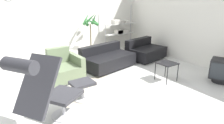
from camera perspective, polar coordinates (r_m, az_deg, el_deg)
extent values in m
plane|color=silver|center=(4.56, -3.53, -7.57)|extent=(12.00, 12.00, 0.00)
cube|color=silver|center=(6.74, -16.70, 12.53)|extent=(12.00, 0.06, 2.80)
cube|color=silver|center=(6.47, 22.63, 11.71)|extent=(0.06, 12.00, 2.80)
cylinder|color=#BCB29E|center=(4.33, -0.28, -8.99)|extent=(2.09, 2.09, 0.01)
cylinder|color=#BCBCC1|center=(3.71, -13.51, -14.48)|extent=(0.61, 0.61, 0.02)
cylinder|color=#BCBCC1|center=(3.61, -13.73, -12.09)|extent=(0.06, 0.06, 0.34)
cube|color=#2D2D33|center=(3.52, -13.98, -9.15)|extent=(0.75, 0.74, 0.06)
cube|color=#2D2D33|center=(3.00, -20.51, -6.27)|extent=(0.73, 0.73, 0.77)
cylinder|color=#2D2D33|center=(2.71, -24.87, -0.95)|extent=(0.41, 0.50, 0.18)
cylinder|color=#BCBCC1|center=(4.15, -8.28, -10.34)|extent=(0.36, 0.36, 0.02)
cylinder|color=#BCBCC1|center=(4.08, -8.39, -8.32)|extent=(0.05, 0.05, 0.31)
cube|color=#2D2D33|center=(4.00, -8.51, -5.96)|extent=(0.45, 0.38, 0.06)
cube|color=silver|center=(5.13, -13.44, -4.67)|extent=(0.68, 0.68, 0.06)
cube|color=#667556|center=(5.06, -13.60, -2.70)|extent=(0.59, 0.82, 0.32)
cube|color=#667556|center=(5.23, -15.24, 1.95)|extent=(0.57, 0.20, 0.39)
cube|color=#667556|center=(5.16, -10.19, -0.80)|extent=(0.15, 0.81, 0.53)
cube|color=#667556|center=(4.91, -17.36, -2.32)|extent=(0.15, 0.81, 0.53)
cube|color=black|center=(5.81, -1.05, -1.44)|extent=(1.44, 0.95, 0.05)
cube|color=black|center=(5.75, -1.06, 0.40)|extent=(1.60, 1.11, 0.34)
cube|color=black|center=(5.90, -3.28, 3.85)|extent=(1.49, 0.46, 0.25)
cube|color=black|center=(6.74, 9.64, 1.07)|extent=(1.17, 0.91, 0.05)
cube|color=black|center=(6.68, 9.73, 2.68)|extent=(1.31, 1.05, 0.34)
cube|color=black|center=(6.80, 7.62, 5.64)|extent=(1.20, 0.41, 0.25)
cube|color=black|center=(5.00, 15.47, -0.31)|extent=(0.42, 0.42, 0.02)
cylinder|color=black|center=(4.82, 15.47, -3.89)|extent=(0.02, 0.02, 0.44)
cylinder|color=black|center=(5.10, 18.25, -2.92)|extent=(0.02, 0.02, 0.44)
cylinder|color=black|center=(5.05, 12.22, -2.61)|extent=(0.02, 0.02, 0.44)
cylinder|color=black|center=(5.32, 15.05, -1.75)|extent=(0.02, 0.02, 0.44)
cylinder|color=black|center=(5.53, 28.46, -4.43)|extent=(0.37, 0.37, 0.12)
cube|color=black|center=(5.44, 28.90, -1.70)|extent=(0.65, 0.65, 0.44)
cube|color=#282D33|center=(5.20, 28.66, -2.51)|extent=(0.18, 0.41, 0.38)
cylinder|color=brown|center=(6.97, -5.97, 2.82)|extent=(0.26, 0.26, 0.28)
cylinder|color=#382819|center=(6.94, -6.00, 3.87)|extent=(0.24, 0.24, 0.02)
cylinder|color=brown|center=(6.84, -6.12, 7.29)|extent=(0.04, 0.04, 0.82)
cone|color=#2D6B33|center=(6.82, -5.15, 12.20)|extent=(0.12, 0.37, 0.40)
cone|color=#2D6B33|center=(6.92, -6.23, 12.20)|extent=(0.39, 0.29, 0.39)
cone|color=#2D6B33|center=(6.84, -7.39, 12.09)|extent=(0.37, 0.28, 0.39)
cone|color=#2D6B33|center=(6.72, -7.48, 11.25)|extent=(0.15, 0.35, 0.24)
cone|color=#2D6B33|center=(6.55, -5.93, 11.40)|extent=(0.50, 0.25, 0.30)
cone|color=#2D6B33|center=(6.67, -5.16, 11.67)|extent=(0.39, 0.25, 0.32)
cylinder|color=#BCBCC1|center=(7.41, -1.88, 9.37)|extent=(0.03, 0.03, 1.69)
cylinder|color=#BCBCC1|center=(8.10, 5.32, 10.06)|extent=(0.03, 0.03, 1.69)
cube|color=silver|center=(7.68, 2.40, 8.13)|extent=(1.25, 0.28, 0.02)
cube|color=silver|center=(7.62, 2.43, 10.86)|extent=(1.25, 0.28, 0.02)
cube|color=beige|center=(7.60, 1.88, 8.67)|extent=(0.26, 0.24, 0.14)
cube|color=silver|center=(7.76, 4.01, 11.44)|extent=(0.20, 0.24, 0.11)
cube|color=#B7B2A8|center=(7.70, 2.87, 8.74)|extent=(0.52, 0.24, 0.13)
cube|color=beige|center=(7.53, 1.70, 11.43)|extent=(0.45, 0.24, 0.15)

